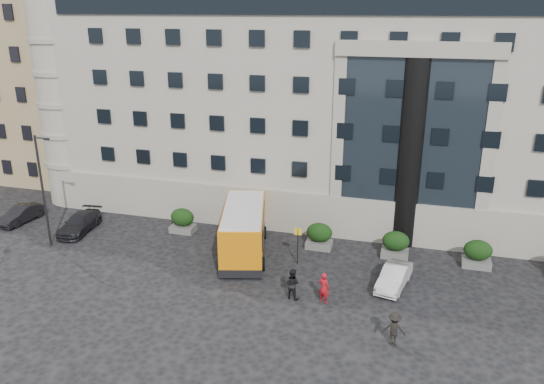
# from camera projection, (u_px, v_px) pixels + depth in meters

# --- Properties ---
(ground) EXTENTS (120.00, 120.00, 0.00)m
(ground) POSITION_uv_depth(u_px,v_px,m) (189.00, 289.00, 31.80)
(ground) COLOR black
(ground) RESTS_ON ground
(civic_building) EXTENTS (44.00, 24.00, 18.00)m
(civic_building) POSITION_uv_depth(u_px,v_px,m) (348.00, 90.00, 47.26)
(civic_building) COLOR #9F998C
(civic_building) RESTS_ON ground
(entrance_column) EXTENTS (1.80, 1.80, 13.00)m
(entrance_column) POSITION_uv_depth(u_px,v_px,m) (410.00, 155.00, 35.92)
(entrance_column) COLOR black
(entrance_column) RESTS_ON ground
(apartment_near) EXTENTS (14.00, 14.00, 20.00)m
(apartment_near) POSITION_uv_depth(u_px,v_px,m) (45.00, 71.00, 52.82)
(apartment_near) COLOR #937F55
(apartment_near) RESTS_ON ground
(apartment_far) EXTENTS (13.00, 13.00, 22.00)m
(apartment_far) POSITION_uv_depth(u_px,v_px,m) (115.00, 47.00, 69.61)
(apartment_far) COLOR brown
(apartment_far) RESTS_ON ground
(hedge_a) EXTENTS (1.80, 1.26, 1.84)m
(hedge_a) POSITION_uv_depth(u_px,v_px,m) (183.00, 220.00, 39.61)
(hedge_a) COLOR #595957
(hedge_a) RESTS_ON ground
(hedge_b) EXTENTS (1.80, 1.26, 1.84)m
(hedge_b) POSITION_uv_depth(u_px,v_px,m) (249.00, 228.00, 38.27)
(hedge_b) COLOR #595957
(hedge_b) RESTS_ON ground
(hedge_c) EXTENTS (1.80, 1.26, 1.84)m
(hedge_c) POSITION_uv_depth(u_px,v_px,m) (319.00, 236.00, 36.93)
(hedge_c) COLOR #595957
(hedge_c) RESTS_ON ground
(hedge_d) EXTENTS (1.80, 1.26, 1.84)m
(hedge_d) POSITION_uv_depth(u_px,v_px,m) (395.00, 244.00, 35.60)
(hedge_d) COLOR #595957
(hedge_d) RESTS_ON ground
(hedge_e) EXTENTS (1.80, 1.26, 1.84)m
(hedge_e) POSITION_uv_depth(u_px,v_px,m) (478.00, 253.00, 34.26)
(hedge_e) COLOR #595957
(hedge_e) RESTS_ON ground
(street_lamp) EXTENTS (1.16, 0.18, 8.00)m
(street_lamp) POSITION_uv_depth(u_px,v_px,m) (43.00, 187.00, 36.15)
(street_lamp) COLOR #262628
(street_lamp) RESTS_ON ground
(bus_stop_sign) EXTENTS (0.50, 0.08, 2.52)m
(bus_stop_sign) POSITION_uv_depth(u_px,v_px,m) (298.00, 240.00, 34.36)
(bus_stop_sign) COLOR #262628
(bus_stop_sign) RESTS_ON ground
(minibus) EXTENTS (4.68, 8.27, 3.27)m
(minibus) POSITION_uv_depth(u_px,v_px,m) (244.00, 229.00, 35.84)
(minibus) COLOR orange
(minibus) RESTS_ON ground
(red_truck) EXTENTS (2.99, 4.91, 2.46)m
(red_truck) POSITION_uv_depth(u_px,v_px,m) (103.00, 164.00, 52.51)
(red_truck) COLOR #99270B
(red_truck) RESTS_ON ground
(parked_car_b) EXTENTS (1.70, 4.05, 1.30)m
(parked_car_b) POSITION_uv_depth(u_px,v_px,m) (21.00, 214.00, 41.50)
(parked_car_b) COLOR black
(parked_car_b) RESTS_ON ground
(parked_car_c) EXTENTS (2.33, 4.71, 1.31)m
(parked_car_c) POSITION_uv_depth(u_px,v_px,m) (79.00, 223.00, 39.76)
(parked_car_c) COLOR black
(parked_car_c) RESTS_ON ground
(parked_car_d) EXTENTS (3.38, 5.88, 1.54)m
(parked_car_d) POSITION_uv_depth(u_px,v_px,m) (94.00, 176.00, 50.44)
(parked_car_d) COLOR black
(parked_car_d) RESTS_ON ground
(white_taxi) EXTENTS (2.13, 4.11, 1.29)m
(white_taxi) POSITION_uv_depth(u_px,v_px,m) (394.00, 277.00, 31.87)
(white_taxi) COLOR silver
(white_taxi) RESTS_ON ground
(pedestrian_a) EXTENTS (0.79, 0.64, 1.87)m
(pedestrian_a) POSITION_uv_depth(u_px,v_px,m) (324.00, 288.00, 30.06)
(pedestrian_a) COLOR #A4101A
(pedestrian_a) RESTS_ON ground
(pedestrian_b) EXTENTS (1.04, 0.88, 1.88)m
(pedestrian_b) POSITION_uv_depth(u_px,v_px,m) (292.00, 284.00, 30.51)
(pedestrian_b) COLOR black
(pedestrian_b) RESTS_ON ground
(pedestrian_c) EXTENTS (1.16, 0.68, 1.78)m
(pedestrian_c) POSITION_uv_depth(u_px,v_px,m) (394.00, 329.00, 26.32)
(pedestrian_c) COLOR black
(pedestrian_c) RESTS_ON ground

